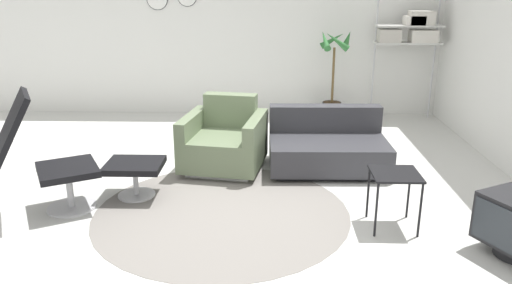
# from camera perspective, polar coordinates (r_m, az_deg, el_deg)

# --- Properties ---
(ground_plane) EXTENTS (12.00, 12.00, 0.00)m
(ground_plane) POSITION_cam_1_polar(r_m,az_deg,el_deg) (4.91, -2.83, -6.24)
(ground_plane) COLOR silver
(wall_back) EXTENTS (12.00, 0.09, 2.80)m
(wall_back) POSITION_cam_1_polar(r_m,az_deg,el_deg) (7.78, -1.20, 13.44)
(wall_back) COLOR silver
(wall_back) RESTS_ON ground_plane
(round_rug) EXTENTS (2.32, 2.32, 0.01)m
(round_rug) POSITION_cam_1_polar(r_m,az_deg,el_deg) (4.59, -3.91, -8.03)
(round_rug) COLOR slate
(round_rug) RESTS_ON ground_plane
(lounge_chair) EXTENTS (1.11, 0.92, 1.21)m
(lounge_chair) POSITION_cam_1_polar(r_m,az_deg,el_deg) (4.72, -25.29, 0.07)
(lounge_chair) COLOR #BCBCC1
(lounge_chair) RESTS_ON ground_plane
(ottoman) EXTENTS (0.54, 0.46, 0.35)m
(ottoman) POSITION_cam_1_polar(r_m,az_deg,el_deg) (4.96, -13.68, -3.16)
(ottoman) COLOR #BCBCC1
(ottoman) RESTS_ON ground_plane
(armchair_red) EXTENTS (0.97, 0.99, 0.78)m
(armchair_red) POSITION_cam_1_polar(r_m,az_deg,el_deg) (5.57, -3.60, -0.11)
(armchair_red) COLOR silver
(armchair_red) RESTS_ON ground_plane
(couch_low) EXTENTS (1.30, 0.90, 0.65)m
(couch_low) POSITION_cam_1_polar(r_m,az_deg,el_deg) (5.64, 8.13, -0.63)
(couch_low) COLOR black
(couch_low) RESTS_ON ground_plane
(side_table) EXTENTS (0.39, 0.39, 0.49)m
(side_table) POSITION_cam_1_polar(r_m,az_deg,el_deg) (4.32, 15.61, -4.19)
(side_table) COLOR black
(side_table) RESTS_ON ground_plane
(potted_plant) EXTENTS (0.46, 0.45, 1.38)m
(potted_plant) POSITION_cam_1_polar(r_m,az_deg,el_deg) (7.55, 8.82, 6.71)
(potted_plant) COLOR #333338
(potted_plant) RESTS_ON ground_plane
(shelf_unit) EXTENTS (0.95, 0.28, 1.96)m
(shelf_unit) POSITION_cam_1_polar(r_m,az_deg,el_deg) (7.72, 17.34, 12.08)
(shelf_unit) COLOR #BCBCC1
(shelf_unit) RESTS_ON ground_plane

